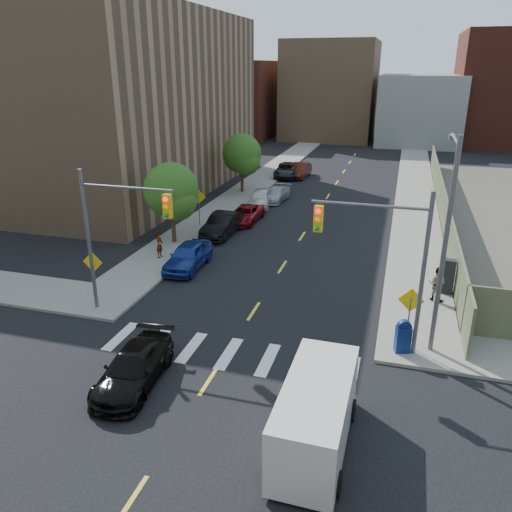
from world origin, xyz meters
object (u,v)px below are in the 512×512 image
Objects in this scene: parked_car_white at (261,198)px; parked_car_maroon at (300,170)px; parked_car_red at (245,214)px; parked_car_silver at (276,194)px; parked_car_blue at (188,256)px; black_sedan at (134,368)px; parked_car_black at (222,224)px; mailbox at (403,336)px; cargo_van at (317,411)px; pedestrian_west at (159,245)px; pedestrian_east at (437,284)px; payphone at (449,276)px; parked_car_grey at (288,170)px.

parked_car_maroon is at bearing 81.67° from parked_car_white.
parked_car_silver reaches higher than parked_car_red.
parked_car_blue is 11.56m from black_sedan.
parked_car_black is 3.28× the size of mailbox.
parked_car_black is 10.40m from parked_car_silver.
cargo_van is (10.00, -18.88, 0.45)m from parked_car_black.
parked_car_silver is 16.28m from pedestrian_west.
parked_car_black is 21.37m from cargo_van.
pedestrian_east is at bearing -3.90° from parked_car_blue.
parked_car_black is at bearing -98.53° from parked_car_red.
pedestrian_west is at bearing -96.05° from parked_car_silver.
parked_car_blue is 13.91m from pedestrian_east.
mailbox is at bearing -104.75° from payphone.
parked_car_blue is 1.02× the size of parked_car_red.
mailbox is at bearing 89.29° from pedestrian_east.
mailbox reaches higher than parked_car_maroon.
parked_car_black is at bearing 94.55° from black_sedan.
pedestrian_west is (-3.38, -15.92, 0.33)m from parked_car_silver.
parked_car_grey is at bearing -162.43° from parked_car_maroon.
parked_car_silver is 0.79× the size of parked_car_grey.
parked_car_black is 20.53m from parked_car_grey.
parked_car_black is at bearing -90.58° from parked_car_maroon.
parked_car_blue is at bearing -87.91° from parked_car_silver.
pedestrian_east is (16.15, -1.55, 0.09)m from pedestrian_west.
parked_car_red is 17.04m from payphone.
pedestrian_west is at bearing 132.90° from cargo_van.
black_sedan is 16.55m from payphone.
payphone is (2.15, 6.60, 0.22)m from mailbox.
payphone is 16.79m from pedestrian_west.
parked_car_white is 2.42× the size of payphone.
parked_car_maroon is 3.14× the size of mailbox.
parked_car_red is at bearing -18.79° from pedestrian_west.
parked_car_black is at bearing 160.87° from payphone.
cargo_van reaches higher than parked_car_blue.
cargo_van is (8.70, -39.75, 0.49)m from parked_car_maroon.
cargo_van is at bearing -74.66° from parked_car_maroon.
parked_car_grey is 40.67m from cargo_van.
parked_car_grey is at bearing 103.21° from parked_car_silver.
parked_car_silver is 10.55m from parked_car_maroon.
pedestrian_west is at bearing 9.16° from pedestrian_east.
mailbox reaches higher than black_sedan.
pedestrian_east is at bearing -53.27° from parked_car_white.
parked_car_silver is 0.83× the size of cargo_van.
mailbox is at bearing 22.48° from black_sedan.
cargo_van is at bearing -67.45° from parked_car_silver.
mailbox is at bearing -52.42° from parked_car_red.
parked_car_black reaches higher than parked_car_silver.
parked_car_silver is at bearing 88.52° from black_sedan.
parked_car_red is at bearing 113.45° from cargo_van.
parked_car_silver is at bearing 132.58° from payphone.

